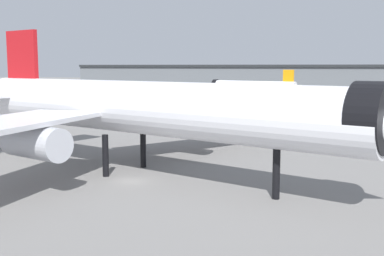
# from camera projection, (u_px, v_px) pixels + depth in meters

# --- Properties ---
(ground) EXTENTS (900.00, 900.00, 0.00)m
(ground) POSITION_uv_depth(u_px,v_px,m) (131.00, 181.00, 54.55)
(ground) COLOR slate
(airliner_near_gate) EXTENTS (60.88, 54.33, 18.10)m
(airliner_near_gate) POSITION_uv_depth(u_px,v_px,m) (139.00, 108.00, 57.06)
(airliner_near_gate) COLOR white
(airliner_near_gate) RESTS_ON ground
(airliner_far_taxiway) EXTENTS (39.46, 35.14, 11.60)m
(airliner_far_taxiway) POSITION_uv_depth(u_px,v_px,m) (253.00, 86.00, 188.91)
(airliner_far_taxiway) COLOR white
(airliner_far_taxiway) RESTS_ON ground
(terminal_building) EXTENTS (219.87, 46.72, 21.47)m
(terminal_building) POSITION_uv_depth(u_px,v_px,m) (260.00, 77.00, 265.26)
(terminal_building) COLOR slate
(terminal_building) RESTS_ON ground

